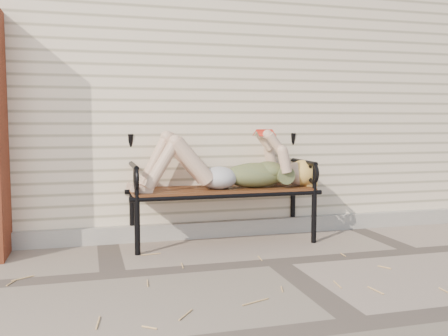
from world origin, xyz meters
name	(u,v)px	position (x,y,z in m)	size (l,w,h in m)	color
ground	(276,262)	(0.00, 0.00, 0.00)	(80.00, 80.00, 0.00)	gray
house_wall	(195,92)	(0.00, 3.00, 1.50)	(8.00, 4.00, 3.00)	beige
foundation_strip	(240,228)	(0.00, 0.97, 0.07)	(8.00, 0.10, 0.15)	#B0A89F
garden_bench	(219,170)	(-0.23, 0.86, 0.65)	(1.80, 0.72, 1.17)	black
reading_woman	(225,167)	(-0.22, 0.72, 0.69)	(1.70, 0.39, 0.54)	#093341
straw_scatter	(222,289)	(-0.59, -0.53, 0.01)	(2.60, 1.38, 0.01)	tan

